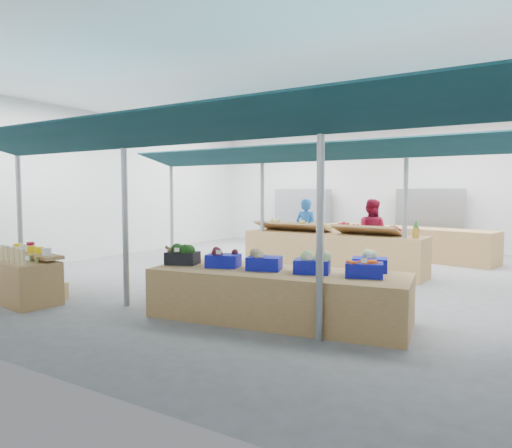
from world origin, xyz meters
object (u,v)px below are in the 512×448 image
(vendor_left, at_px, (306,230))
(vendor_right, at_px, (371,233))
(fruit_counter, at_px, (332,253))
(bottle_shelf, at_px, (22,278))
(veg_counter, at_px, (277,295))

(vendor_left, xyz_separation_m, vendor_right, (1.80, 0.00, 0.00))
(fruit_counter, bearing_deg, vendor_right, 63.36)
(bottle_shelf, height_order, veg_counter, bottle_shelf)
(fruit_counter, xyz_separation_m, vendor_right, (0.60, 1.10, 0.40))
(bottle_shelf, bearing_deg, veg_counter, 24.25)
(veg_counter, xyz_separation_m, vendor_right, (-0.26, 5.42, 0.50))
(veg_counter, xyz_separation_m, vendor_left, (-2.06, 5.42, 0.50))
(veg_counter, relative_size, vendor_left, 2.20)
(veg_counter, height_order, fruit_counter, fruit_counter)
(veg_counter, relative_size, fruit_counter, 0.88)
(bottle_shelf, height_order, vendor_left, vendor_left)
(vendor_left, bearing_deg, fruit_counter, 139.46)
(vendor_left, bearing_deg, vendor_right, -178.03)
(bottle_shelf, height_order, fruit_counter, bottle_shelf)
(veg_counter, distance_m, vendor_right, 5.45)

